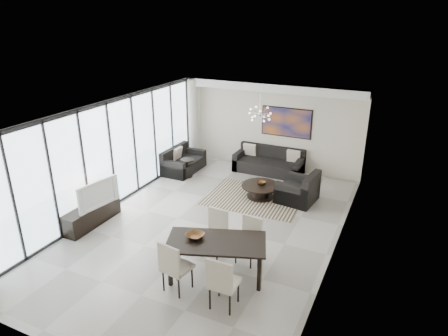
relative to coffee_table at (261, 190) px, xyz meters
The scene contains 20 objects.
room_shell 2.45m from the coffee_table, 92.05° to the right, with size 6.00×9.00×2.90m.
window_wall 4.19m from the coffee_table, 148.06° to the right, with size 0.37×8.95×2.90m.
soffit 3.40m from the coffee_table, 103.84° to the left, with size 5.98×0.40×0.26m, color white.
painting 2.76m from the coffee_table, 90.92° to the left, with size 1.68×0.04×0.98m, color #C0641A.
chandelier 2.18m from the coffee_table, 121.77° to the left, with size 0.66×0.66×0.71m.
rug 0.28m from the coffee_table, 135.93° to the right, with size 2.65×2.04×0.01m, color black.
coffee_table is the anchor object (origin of this frame).
bowl_coffee 0.22m from the coffee_table, 96.08° to the left, with size 0.25×0.25×0.08m, color brown.
sofa_main 2.00m from the coffee_table, 102.52° to the left, with size 2.25×0.92×0.82m.
loveseat 3.19m from the coffee_table, 165.20° to the left, with size 0.89×1.58×0.79m.
armchair 1.08m from the coffee_table, 11.65° to the left, with size 1.09×1.14×0.87m.
side_table 2.71m from the coffee_table, behind, with size 0.44×0.44×0.60m.
tv_console 4.65m from the coffee_table, 135.21° to the right, with size 0.47×1.66×0.52m, color black.
television 4.53m from the coffee_table, 134.36° to the right, with size 1.18×0.15×0.68m, color gray.
dining_table 3.90m from the coffee_table, 82.85° to the right, with size 2.16×1.58×0.81m.
dining_chair_sw 4.65m from the coffee_table, 90.24° to the right, with size 0.57×0.57×1.08m.
dining_chair_se 4.79m from the coffee_table, 77.90° to the right, with size 0.51×0.51×1.08m.
dining_chair_nw 3.12m from the coffee_table, 88.05° to the right, with size 0.51×0.51×1.04m.
dining_chair_ne 3.16m from the coffee_table, 73.96° to the right, with size 0.50×0.50×1.00m.
bowl_dining 3.95m from the coffee_table, 89.42° to the right, with size 0.36×0.36×0.09m, color brown.
Camera 1 is at (4.04, -7.76, 5.02)m, focal length 32.00 mm.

